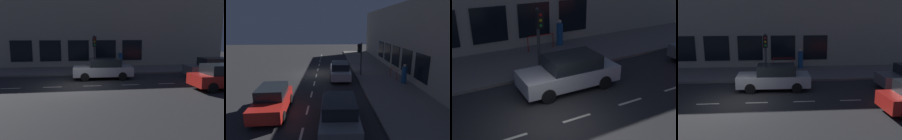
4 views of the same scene
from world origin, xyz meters
TOP-DOWN VIEW (x-y plane):
  - ground_plane at (0.00, 0.00)m, footprint 60.00×60.00m
  - sidewalk at (6.25, 0.00)m, footprint 4.50×32.00m
  - building_facade at (8.80, -0.00)m, footprint 0.65×32.00m
  - lane_centre_line at (0.00, -1.00)m, footprint 0.12×27.20m
  - traffic_light at (4.38, -1.42)m, footprint 0.50×0.32m
  - parked_car_1 at (2.36, -1.99)m, footprint 1.93×4.55m
  - pedestrian_0 at (7.76, -4.28)m, footprint 0.54×0.54m
  - red_railing at (7.39, -2.77)m, footprint 0.05×1.73m

SIDE VIEW (x-z plane):
  - ground_plane at x=0.00m, z-range 0.00..0.00m
  - lane_centre_line at x=0.00m, z-range 0.00..0.01m
  - sidewalk at x=6.25m, z-range 0.00..0.15m
  - parked_car_1 at x=2.36m, z-range 0.00..1.58m
  - red_railing at x=7.39m, z-range 0.36..1.34m
  - pedestrian_0 at x=7.76m, z-range 0.07..1.74m
  - traffic_light at x=4.38m, z-range 0.70..3.91m
  - building_facade at x=8.80m, z-range -0.01..7.20m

